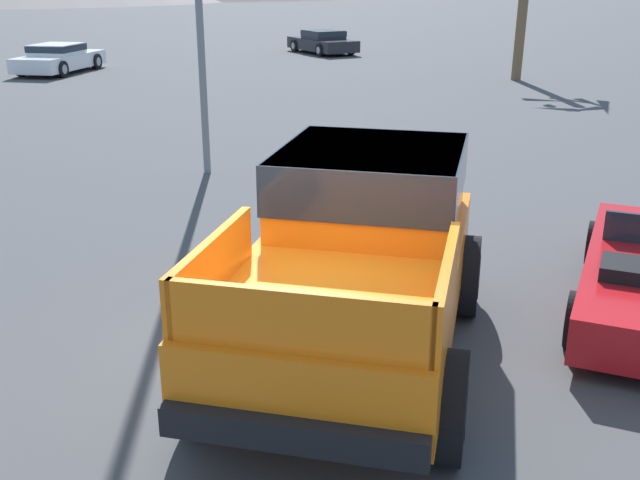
% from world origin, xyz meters
% --- Properties ---
extents(ground_plane, '(320.00, 320.00, 0.00)m').
position_xyz_m(ground_plane, '(0.00, 0.00, 0.00)').
color(ground_plane, '#424244').
extents(orange_pickup_truck, '(4.32, 5.16, 2.03)m').
position_xyz_m(orange_pickup_truck, '(0.66, 0.19, 1.15)').
color(orange_pickup_truck, orange).
rests_on(orange_pickup_truck, ground_plane).
extents(parked_car_white, '(3.84, 4.71, 1.14)m').
position_xyz_m(parked_car_white, '(-1.63, 25.88, 0.58)').
color(parked_car_white, white).
rests_on(parked_car_white, ground_plane).
extents(parked_car_dark, '(2.45, 4.50, 1.12)m').
position_xyz_m(parked_car_dark, '(10.96, 29.58, 0.57)').
color(parked_car_dark, '#232328').
rests_on(parked_car_dark, ground_plane).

